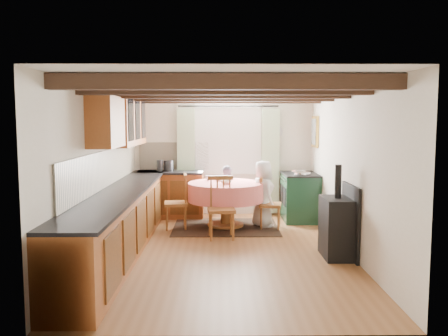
{
  "coord_description": "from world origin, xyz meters",
  "views": [
    {
      "loc": [
        -0.06,
        -6.79,
        1.93
      ],
      "look_at": [
        0.0,
        0.8,
        1.15
      ],
      "focal_mm": 37.75,
      "sensor_mm": 36.0,
      "label": 1
    }
  ],
  "objects_px": {
    "chair_left": "(176,201)",
    "aga_range": "(300,196)",
    "dining_table": "(226,205)",
    "child_far": "(227,193)",
    "cup": "(208,178)",
    "chair_near": "(221,208)",
    "child_right": "(263,194)",
    "chair_right": "(270,203)",
    "cast_iron_stove": "(337,211)"
  },
  "relations": [
    {
      "from": "dining_table",
      "to": "chair_right",
      "type": "bearing_deg",
      "value": -6.08
    },
    {
      "from": "aga_range",
      "to": "child_right",
      "type": "height_order",
      "value": "child_right"
    },
    {
      "from": "chair_near",
      "to": "child_right",
      "type": "relative_size",
      "value": 0.85
    },
    {
      "from": "cast_iron_stove",
      "to": "child_far",
      "type": "distance_m",
      "value": 2.91
    },
    {
      "from": "chair_left",
      "to": "dining_table",
      "type": "bearing_deg",
      "value": 89.68
    },
    {
      "from": "chair_left",
      "to": "chair_right",
      "type": "relative_size",
      "value": 1.06
    },
    {
      "from": "chair_near",
      "to": "dining_table",
      "type": "bearing_deg",
      "value": 79.55
    },
    {
      "from": "chair_left",
      "to": "aga_range",
      "type": "relative_size",
      "value": 0.98
    },
    {
      "from": "cast_iron_stove",
      "to": "child_far",
      "type": "height_order",
      "value": "cast_iron_stove"
    },
    {
      "from": "dining_table",
      "to": "child_far",
      "type": "height_order",
      "value": "child_far"
    },
    {
      "from": "chair_near",
      "to": "child_far",
      "type": "xyz_separation_m",
      "value": [
        0.11,
        1.43,
        0.02
      ]
    },
    {
      "from": "cast_iron_stove",
      "to": "child_far",
      "type": "xyz_separation_m",
      "value": [
        -1.51,
        2.48,
        -0.13
      ]
    },
    {
      "from": "aga_range",
      "to": "child_far",
      "type": "bearing_deg",
      "value": 179.77
    },
    {
      "from": "aga_range",
      "to": "child_far",
      "type": "height_order",
      "value": "child_far"
    },
    {
      "from": "aga_range",
      "to": "cup",
      "type": "relative_size",
      "value": 9.86
    },
    {
      "from": "cast_iron_stove",
      "to": "aga_range",
      "type": "bearing_deg",
      "value": 92.55
    },
    {
      "from": "dining_table",
      "to": "chair_right",
      "type": "xyz_separation_m",
      "value": [
        0.79,
        -0.08,
        0.06
      ]
    },
    {
      "from": "cup",
      "to": "child_far",
      "type": "bearing_deg",
      "value": 41.31
    },
    {
      "from": "cast_iron_stove",
      "to": "child_right",
      "type": "height_order",
      "value": "cast_iron_stove"
    },
    {
      "from": "chair_near",
      "to": "cast_iron_stove",
      "type": "relative_size",
      "value": 0.78
    },
    {
      "from": "dining_table",
      "to": "child_right",
      "type": "xyz_separation_m",
      "value": [
        0.67,
        0.03,
        0.2
      ]
    },
    {
      "from": "child_far",
      "to": "child_right",
      "type": "distance_m",
      "value": 0.88
    },
    {
      "from": "aga_range",
      "to": "child_far",
      "type": "xyz_separation_m",
      "value": [
        -1.4,
        0.01,
        0.07
      ]
    },
    {
      "from": "cast_iron_stove",
      "to": "child_far",
      "type": "bearing_deg",
      "value": 121.42
    },
    {
      "from": "chair_right",
      "to": "child_right",
      "type": "relative_size",
      "value": 0.77
    },
    {
      "from": "child_right",
      "to": "dining_table",
      "type": "bearing_deg",
      "value": 72.89
    },
    {
      "from": "cup",
      "to": "chair_left",
      "type": "bearing_deg",
      "value": -143.28
    },
    {
      "from": "dining_table",
      "to": "cast_iron_stove",
      "type": "bearing_deg",
      "value": -50.03
    },
    {
      "from": "aga_range",
      "to": "child_far",
      "type": "relative_size",
      "value": 0.95
    },
    {
      "from": "chair_near",
      "to": "chair_right",
      "type": "distance_m",
      "value": 1.12
    },
    {
      "from": "dining_table",
      "to": "chair_right",
      "type": "height_order",
      "value": "chair_right"
    },
    {
      "from": "chair_right",
      "to": "cup",
      "type": "relative_size",
      "value": 9.05
    },
    {
      "from": "chair_left",
      "to": "chair_near",
      "type": "bearing_deg",
      "value": 42.78
    },
    {
      "from": "chair_right",
      "to": "cast_iron_stove",
      "type": "relative_size",
      "value": 0.7
    },
    {
      "from": "chair_near",
      "to": "child_far",
      "type": "height_order",
      "value": "child_far"
    },
    {
      "from": "chair_right",
      "to": "cast_iron_stove",
      "type": "bearing_deg",
      "value": -147.54
    },
    {
      "from": "aga_range",
      "to": "child_right",
      "type": "xyz_separation_m",
      "value": [
        -0.76,
        -0.6,
        0.14
      ]
    },
    {
      "from": "chair_right",
      "to": "cup",
      "type": "bearing_deg",
      "value": 79.03
    },
    {
      "from": "dining_table",
      "to": "chair_left",
      "type": "distance_m",
      "value": 0.89
    },
    {
      "from": "dining_table",
      "to": "chair_near",
      "type": "distance_m",
      "value": 0.8
    },
    {
      "from": "cast_iron_stove",
      "to": "child_right",
      "type": "distance_m",
      "value": 2.07
    },
    {
      "from": "dining_table",
      "to": "cast_iron_stove",
      "type": "height_order",
      "value": "cast_iron_stove"
    },
    {
      "from": "dining_table",
      "to": "chair_left",
      "type": "bearing_deg",
      "value": -174.04
    },
    {
      "from": "dining_table",
      "to": "chair_near",
      "type": "relative_size",
      "value": 1.32
    },
    {
      "from": "chair_near",
      "to": "chair_left",
      "type": "distance_m",
      "value": 1.07
    },
    {
      "from": "dining_table",
      "to": "child_right",
      "type": "relative_size",
      "value": 1.12
    },
    {
      "from": "chair_near",
      "to": "child_far",
      "type": "distance_m",
      "value": 1.43
    },
    {
      "from": "chair_near",
      "to": "child_right",
      "type": "height_order",
      "value": "child_right"
    },
    {
      "from": "chair_left",
      "to": "child_far",
      "type": "xyz_separation_m",
      "value": [
        0.91,
        0.73,
        0.04
      ]
    },
    {
      "from": "chair_left",
      "to": "cast_iron_stove",
      "type": "relative_size",
      "value": 0.75
    }
  ]
}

